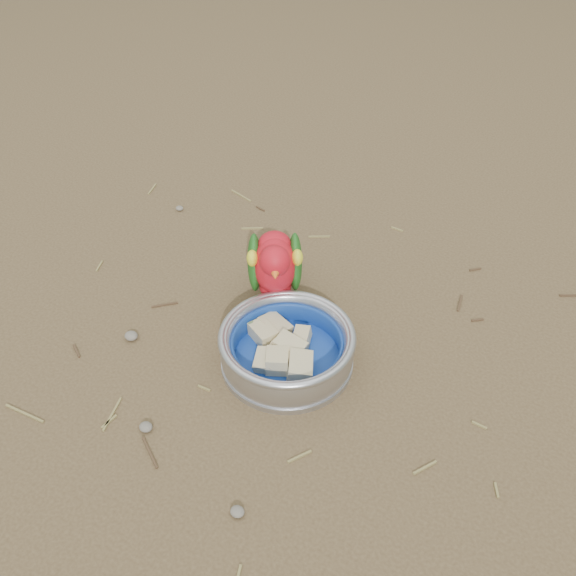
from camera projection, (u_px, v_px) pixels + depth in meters
The scene contains 6 objects.
ground at pixel (231, 332), 1.02m from camera, with size 60.00×60.00×0.00m, color brown.
food_bowl at pixel (287, 359), 0.96m from camera, with size 0.20×0.20×0.02m, color #B2B2BA.
bowl_wall at pixel (287, 345), 0.94m from camera, with size 0.20×0.20×0.04m, color #B2B2BA, non-canonical shape.
fruit_wedges at pixel (287, 349), 0.95m from camera, with size 0.12×0.12×0.03m, color #CCB988, non-canonical shape.
lory_parrot at pixel (275, 272), 1.02m from camera, with size 0.09×0.18×0.15m, color red, non-canonical shape.
ground_debris at pixel (244, 316), 1.04m from camera, with size 0.90×0.80×0.01m, color olive, non-canonical shape.
Camera 1 is at (0.48, -0.56, 0.71)m, focal length 40.00 mm.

